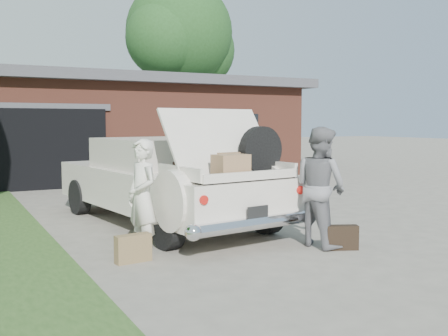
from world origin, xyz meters
name	(u,v)px	position (x,y,z in m)	size (l,w,h in m)	color
ground	(243,243)	(0.00, 0.00, 0.00)	(90.00, 90.00, 0.00)	gray
house	(103,127)	(0.98, 11.47, 1.67)	(12.80, 7.80, 3.30)	brown
tree_right	(181,38)	(5.97, 16.05, 5.71)	(5.68, 4.93, 8.44)	#38281E
sedan	(165,180)	(-0.46, 2.00, 0.79)	(2.75, 5.63, 2.05)	beige
woman_left	(142,197)	(-1.58, 0.03, 0.80)	(0.59, 0.38, 1.61)	silver
woman_right	(320,187)	(0.92, -0.70, 0.88)	(0.86, 0.67, 1.77)	slate
suitcase_left	(133,248)	(-1.82, -0.28, 0.19)	(0.48, 0.15, 0.37)	olive
suitcase_right	(342,237)	(1.05, -1.04, 0.18)	(0.46, 0.15, 0.36)	black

